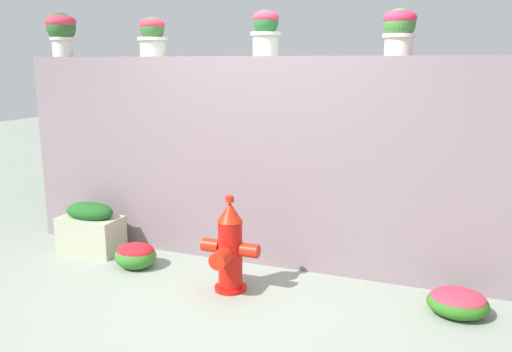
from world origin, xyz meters
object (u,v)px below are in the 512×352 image
(flower_bush_left, at_px, (136,254))
(planter_box, at_px, (91,228))
(fire_hydrant, at_px, (229,249))
(potted_plant_2, at_px, (266,30))
(potted_plant_0, at_px, (61,29))
(flower_bush_right, at_px, (458,302))
(potted_plant_1, at_px, (152,35))
(potted_plant_3, at_px, (400,28))

(flower_bush_left, height_order, planter_box, planter_box)
(flower_bush_left, bearing_deg, fire_hydrant, -8.22)
(flower_bush_left, bearing_deg, planter_box, 163.90)
(potted_plant_2, bearing_deg, planter_box, -166.31)
(potted_plant_0, relative_size, planter_box, 0.72)
(flower_bush_left, bearing_deg, flower_bush_right, 1.63)
(planter_box, bearing_deg, potted_plant_2, 13.69)
(potted_plant_2, bearing_deg, potted_plant_1, 179.64)
(flower_bush_right, height_order, planter_box, planter_box)
(flower_bush_right, bearing_deg, potted_plant_2, 163.42)
(potted_plant_2, distance_m, flower_bush_right, 2.75)
(potted_plant_3, bearing_deg, planter_box, -170.95)
(potted_plant_3, height_order, flower_bush_right, potted_plant_3)
(potted_plant_2, relative_size, planter_box, 0.66)
(fire_hydrant, distance_m, flower_bush_right, 1.82)
(potted_plant_2, xyz_separation_m, flower_bush_right, (1.75, -0.52, -2.05))
(potted_plant_2, xyz_separation_m, potted_plant_3, (1.15, 0.04, -0.01))
(potted_plant_1, relative_size, flower_bush_right, 0.82)
(potted_plant_1, distance_m, flower_bush_right, 3.59)
(fire_hydrant, bearing_deg, potted_plant_2, 87.45)
(fire_hydrant, bearing_deg, planter_box, 168.68)
(planter_box, bearing_deg, potted_plant_0, 142.43)
(potted_plant_3, bearing_deg, potted_plant_2, -178.08)
(potted_plant_3, distance_m, planter_box, 3.46)
(potted_plant_2, bearing_deg, potted_plant_0, 179.80)
(flower_bush_left, bearing_deg, potted_plant_1, 99.79)
(potted_plant_1, xyz_separation_m, planter_box, (-0.54, -0.42, -1.88))
(potted_plant_1, xyz_separation_m, potted_plant_2, (1.17, -0.01, 0.02))
(potted_plant_1, relative_size, potted_plant_3, 0.99)
(flower_bush_left, bearing_deg, potted_plant_2, 29.57)
(potted_plant_0, height_order, flower_bush_left, potted_plant_0)
(potted_plant_2, xyz_separation_m, flower_bush_left, (-1.06, -0.60, -2.03))
(flower_bush_right, bearing_deg, planter_box, 178.24)
(potted_plant_0, relative_size, potted_plant_3, 1.17)
(potted_plant_2, xyz_separation_m, fire_hydrant, (-0.03, -0.75, -1.79))
(potted_plant_1, relative_size, potted_plant_2, 0.93)
(potted_plant_0, xyz_separation_m, flower_bush_right, (4.01, -0.53, -2.10))
(fire_hydrant, height_order, planter_box, fire_hydrant)
(fire_hydrant, relative_size, flower_bush_left, 2.06)
(flower_bush_right, bearing_deg, flower_bush_left, -178.37)
(potted_plant_0, xyz_separation_m, potted_plant_2, (2.26, -0.01, -0.05))
(potted_plant_0, distance_m, flower_bush_right, 4.55)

